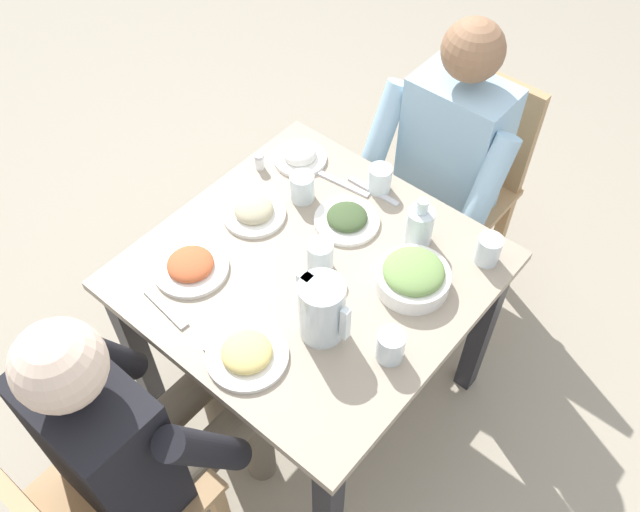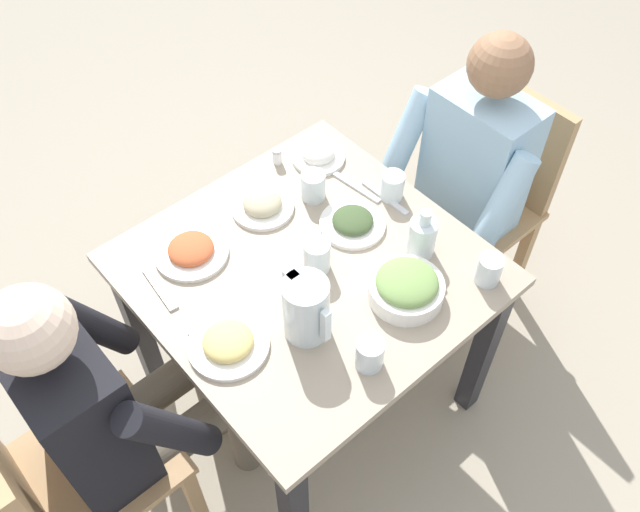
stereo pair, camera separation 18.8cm
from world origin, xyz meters
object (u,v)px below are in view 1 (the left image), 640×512
Objects in this scene: plate_rice_curry at (191,266)px; water_glass_center at (488,250)px; water_glass_by_pitcher at (391,346)px; water_glass_far_left at (320,256)px; water_pitcher at (322,309)px; plate_beans at (254,211)px; chair_near at (91,512)px; dining_table at (311,293)px; salad_bowl at (413,276)px; plate_yoghurt at (300,156)px; diner_near at (142,429)px; diner_far at (435,176)px; water_glass_near_left at (380,179)px; water_glass_near_right at (302,187)px; salt_shaker at (259,161)px; chair_far at (462,175)px; oil_carafe at (419,227)px; plate_fries at (247,354)px; plate_dolmas at (347,219)px.

plate_rice_curry is 2.39× the size of water_glass_center.
water_glass_by_pitcher is 0.34m from water_glass_far_left.
plate_beans is at bearing 156.52° from water_pitcher.
chair_near is 8.83× the size of water_glass_far_left.
chair_near is (-0.03, -0.82, -0.11)m from dining_table.
salad_bowl is 1.20× the size of plate_yoghurt.
diner_near is at bearing -94.69° from water_glass_far_left.
diner_far reaches higher than water_glass_near_left.
water_glass_near_right is 0.19m from salt_shaker.
chair_near is 1.25m from water_glass_center.
water_glass_far_left reaches higher than plate_beans.
diner_far reaches higher than plate_yoghurt.
plate_yoghurt is at bearing -123.38° from chair_far.
dining_table is at bearing -27.53° from salt_shaker.
water_glass_near_right is 0.58m from water_glass_center.
water_glass_by_pitcher is 0.60m from water_glass_near_right.
chair_near is 9.73× the size of water_glass_near_right.
diner_near reaches higher than water_glass_near_right.
water_glass_near_right is (-0.16, 0.80, 0.13)m from diner_near.
diner_near is 0.66m from water_glass_by_pitcher.
water_pitcher is 0.46m from plate_beans.
oil_carafe reaches higher than water_glass_near_left.
water_glass_center reaches higher than water_glass_near_left.
plate_rice_curry is at bearing -138.83° from water_glass_far_left.
dining_table is 4.38× the size of salad_bowl.
plate_fries is at bearing -139.02° from water_glass_by_pitcher.
salt_shaker is at bearing -134.79° from diner_far.
plate_fries reaches higher than plate_rice_curry.
water_glass_near_right is 0.38m from oil_carafe.
plate_dolmas is 2.21× the size of water_glass_center.
plate_dolmas is at bearing 105.24° from water_glass_far_left.
water_glass_far_left reaches higher than plate_dolmas.
water_glass_near_right reaches higher than plate_dolmas.
diner_near is 21.88× the size of salt_shaker.
water_pitcher reaches higher than plate_dolmas.
plate_yoghurt is (-0.57, 0.18, -0.02)m from salad_bowl.
diner_near is 0.70m from plate_beans.
chair_far reaches higher than plate_dolmas.
plate_rice_curry is at bearing 119.37° from diner_near.
water_pitcher is 2.09× the size of water_glass_by_pitcher.
oil_carafe reaches higher than water_glass_center.
oil_carafe reaches higher than plate_beans.
water_glass_near_right is (-0.22, -0.63, 0.28)m from chair_far.
plate_rice_curry is 3.93× the size of salt_shaker.
water_glass_near_right is at bearing -109.02° from chair_far.
plate_yoghurt is at bearing 138.48° from water_glass_far_left.
water_glass_center reaches higher than plate_rice_curry.
water_glass_near_left is at bearing 111.30° from water_pitcher.
plate_rice_curry is (-0.32, 0.10, -0.00)m from plate_fries.
plate_dolmas is (-0.05, -0.41, 0.10)m from diner_far.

